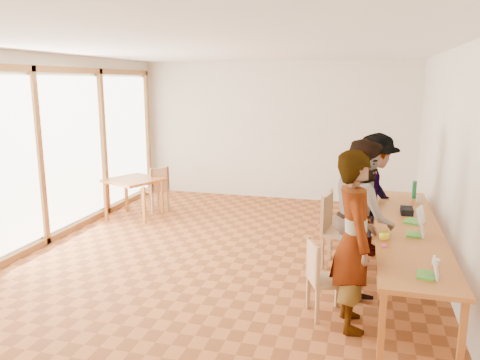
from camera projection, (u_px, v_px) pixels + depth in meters
The scene contains 25 objects.
ground at pixel (221, 262), 6.78m from camera, with size 8.00×8.00×0.00m, color #B05C2A.
wall_back at pixel (275, 131), 10.25m from camera, with size 6.00×0.10×3.00m, color silver.
wall_front at pixel (13, 270), 2.69m from camera, with size 6.00×0.10×3.00m, color silver.
wall_right at pixel (455, 170), 5.70m from camera, with size 0.10×8.00×3.00m, color silver.
window_wall at pixel (38, 152), 7.22m from camera, with size 0.10×8.00×3.00m, color white.
ceiling at pixel (220, 46), 6.15m from camera, with size 6.00×8.00×0.04m, color white.
communal_table at pixel (407, 230), 5.97m from camera, with size 0.80×4.00×0.75m.
side_table at pixel (134, 183), 8.89m from camera, with size 0.90×0.90×0.75m.
chair_near at pixel (320, 271), 5.12m from camera, with size 0.53×0.53×0.46m.
chair_mid at pixel (334, 222), 6.54m from camera, with size 0.56×0.56×0.55m.
chair_far at pixel (335, 213), 7.37m from camera, with size 0.42×0.42×0.46m.
chair_empty at pixel (356, 202), 8.20m from camera, with size 0.44×0.44×0.43m.
chair_spare at pixel (157, 184), 9.28m from camera, with size 0.58×0.58×0.49m.
person_near at pixel (354, 241), 4.82m from camera, with size 0.69×0.45×1.90m, color gray.
person_mid at pixel (363, 216), 5.73m from camera, with size 0.92×0.72×1.90m, color gray.
person_far at pixel (374, 194), 6.96m from camera, with size 1.18×0.68×1.83m, color gray.
laptop_near at pixel (431, 272), 4.41m from camera, with size 0.22×0.25×0.19m.
laptop_mid at pixel (418, 232), 5.59m from camera, with size 0.23×0.25×0.19m.
laptop_far at pixel (417, 218), 6.09m from camera, with size 0.30×0.32×0.22m.
yellow_mug at pixel (384, 236), 5.45m from camera, with size 0.12×0.12×0.10m, color yellow.
green_bottle at pixel (414, 190), 7.37m from camera, with size 0.07×0.07×0.28m, color #1D6B3A.
clear_glass at pixel (419, 199), 7.15m from camera, with size 0.07×0.07×0.09m, color silver.
condiment_cup at pixel (436, 262), 4.70m from camera, with size 0.08×0.08×0.06m, color white.
pink_phone at pixel (384, 246), 5.23m from camera, with size 0.05×0.10×0.01m, color #DE3C81.
black_pouch at pixel (407, 211), 6.51m from camera, with size 0.16×0.26×0.09m, color black.
Camera 1 is at (1.92, -6.10, 2.56)m, focal length 35.00 mm.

